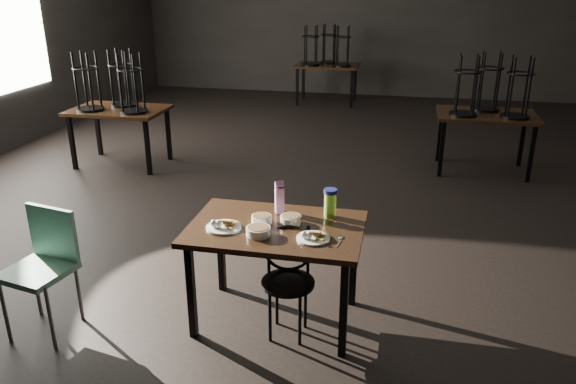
% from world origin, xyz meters
% --- Properties ---
extents(main_table, '(1.20, 0.80, 0.75)m').
position_xyz_m(main_table, '(-0.29, -2.38, 0.67)').
color(main_table, black).
rests_on(main_table, ground).
extents(plate_left, '(0.24, 0.24, 0.08)m').
position_xyz_m(plate_left, '(-0.63, -2.49, 0.77)').
color(plate_left, white).
rests_on(plate_left, main_table).
extents(plate_right, '(0.22, 0.22, 0.07)m').
position_xyz_m(plate_right, '(-0.01, -2.53, 0.77)').
color(plate_right, white).
rests_on(plate_right, main_table).
extents(bowl_near, '(0.14, 0.14, 0.06)m').
position_xyz_m(bowl_near, '(-0.40, -2.35, 0.78)').
color(bowl_near, white).
rests_on(bowl_near, main_table).
extents(bowl_far, '(0.15, 0.15, 0.06)m').
position_xyz_m(bowl_far, '(-0.20, -2.32, 0.78)').
color(bowl_far, white).
rests_on(bowl_far, main_table).
extents(bowl_big, '(0.16, 0.16, 0.06)m').
position_xyz_m(bowl_big, '(-0.37, -2.54, 0.78)').
color(bowl_big, white).
rests_on(bowl_big, main_table).
extents(juice_carton, '(0.08, 0.08, 0.24)m').
position_xyz_m(juice_carton, '(-0.32, -2.14, 0.86)').
color(juice_carton, '#971B84').
rests_on(juice_carton, main_table).
extents(water_bottle, '(0.11, 0.11, 0.21)m').
position_xyz_m(water_bottle, '(0.05, -2.15, 0.86)').
color(water_bottle, '#9EE342').
rests_on(water_bottle, main_table).
extents(spoon, '(0.04, 0.17, 0.01)m').
position_xyz_m(spoon, '(0.17, -2.49, 0.75)').
color(spoon, silver).
rests_on(spoon, main_table).
extents(bentwood_chair, '(0.39, 0.38, 0.77)m').
position_xyz_m(bentwood_chair, '(-0.18, -2.49, 0.46)').
color(bentwood_chair, black).
rests_on(bentwood_chair, ground).
extents(school_chair, '(0.48, 0.48, 0.88)m').
position_xyz_m(school_chair, '(-1.84, -2.79, 0.53)').
color(school_chair, '#6EAB92').
rests_on(school_chair, ground).
extents(bg_table_left, '(1.20, 0.80, 1.48)m').
position_xyz_m(bg_table_left, '(-3.10, 0.69, 0.78)').
color(bg_table_left, black).
rests_on(bg_table_left, ground).
extents(bg_table_right, '(1.20, 0.80, 1.48)m').
position_xyz_m(bg_table_right, '(1.52, 1.39, 0.78)').
color(bg_table_right, black).
rests_on(bg_table_right, ground).
extents(bg_table_far, '(1.20, 0.80, 1.48)m').
position_xyz_m(bg_table_far, '(-1.01, 4.99, 0.78)').
color(bg_table_far, black).
rests_on(bg_table_far, ground).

